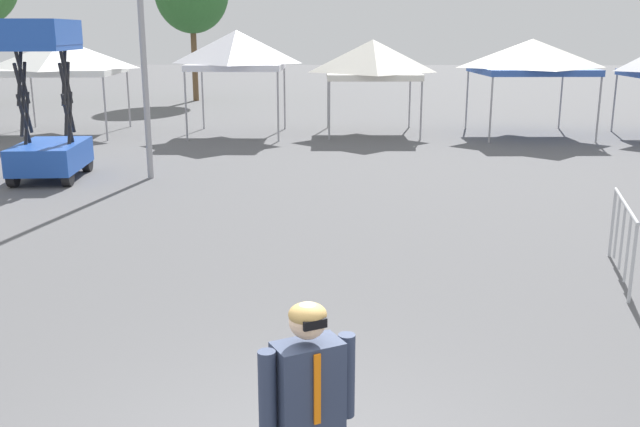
{
  "coord_description": "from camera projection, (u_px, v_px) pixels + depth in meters",
  "views": [
    {
      "loc": [
        0.32,
        -4.56,
        3.35
      ],
      "look_at": [
        0.06,
        3.4,
        1.3
      ],
      "focal_mm": 39.69,
      "sensor_mm": 36.0,
      "label": 1
    }
  ],
  "objects": [
    {
      "name": "scissor_lift",
      "position": [
        48.0,
        131.0,
        16.32
      ],
      "size": [
        1.62,
        2.43,
        3.62
      ],
      "color": "black",
      "rests_on": "ground"
    },
    {
      "name": "canopy_tent_behind_left",
      "position": [
        62.0,
        57.0,
        23.3
      ],
      "size": [
        3.83,
        3.83,
        3.11
      ],
      "color": "#9E9EA3",
      "rests_on": "ground"
    },
    {
      "name": "person_foreground",
      "position": [
        308.0,
        415.0,
        4.41
      ],
      "size": [
        0.59,
        0.41,
        1.78
      ],
      "color": "#33384C",
      "rests_on": "ground"
    },
    {
      "name": "canopy_tent_far_left",
      "position": [
        532.0,
        56.0,
        22.94
      ],
      "size": [
        3.69,
        3.69,
        3.12
      ],
      "color": "#9E9EA3",
      "rests_on": "ground"
    },
    {
      "name": "crowd_barrier_mid_lot",
      "position": [
        623.0,
        226.0,
        9.75
      ],
      "size": [
        0.53,
        2.06,
        1.08
      ],
      "color": "#B7BABF",
      "rests_on": "ground"
    },
    {
      "name": "canopy_tent_right_of_center",
      "position": [
        373.0,
        59.0,
        23.38
      ],
      "size": [
        3.16,
        3.16,
        3.1
      ],
      "color": "#9E9EA3",
      "rests_on": "ground"
    },
    {
      "name": "canopy_tent_far_right",
      "position": [
        237.0,
        50.0,
        22.97
      ],
      "size": [
        3.06,
        3.06,
        3.4
      ],
      "color": "#9E9EA3",
      "rests_on": "ground"
    }
  ]
}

